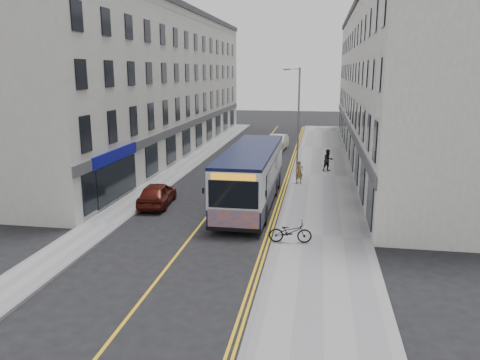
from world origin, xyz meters
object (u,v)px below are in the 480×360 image
(streetlamp, at_px, (297,115))
(city_bus, at_px, (251,174))
(car_maroon, at_px, (157,194))
(pedestrian_near, at_px, (299,172))
(car_white, at_px, (277,143))
(pedestrian_far, at_px, (328,160))
(bicycle, at_px, (290,232))

(streetlamp, xyz_separation_m, city_bus, (-2.12, -10.18, -2.53))
(city_bus, bearing_deg, car_maroon, -168.80)
(city_bus, height_order, pedestrian_near, city_bus)
(car_white, relative_size, car_maroon, 1.14)
(pedestrian_near, bearing_deg, car_maroon, -164.93)
(city_bus, bearing_deg, car_white, 90.73)
(city_bus, xyz_separation_m, car_maroon, (-5.45, -1.08, -1.15))
(pedestrian_far, relative_size, car_maroon, 0.42)
(bicycle, distance_m, car_maroon, 9.65)
(pedestrian_near, height_order, car_white, pedestrian_near)
(bicycle, xyz_separation_m, car_maroon, (-8.17, 5.15, 0.07))
(car_white, xyz_separation_m, car_maroon, (-5.20, -20.56, -0.07))
(pedestrian_near, relative_size, pedestrian_far, 0.93)
(bicycle, relative_size, pedestrian_near, 1.22)
(streetlamp, relative_size, pedestrian_near, 5.02)
(car_maroon, bearing_deg, bicycle, 143.03)
(streetlamp, distance_m, pedestrian_near, 5.88)
(pedestrian_near, bearing_deg, city_bus, -139.39)
(streetlamp, relative_size, city_bus, 0.69)
(pedestrian_far, bearing_deg, streetlamp, 141.36)
(city_bus, height_order, pedestrian_far, city_bus)
(pedestrian_far, bearing_deg, pedestrian_near, -146.55)
(pedestrian_near, bearing_deg, pedestrian_far, 41.45)
(pedestrian_far, xyz_separation_m, car_maroon, (-10.06, -10.97, -0.27))
(bicycle, height_order, pedestrian_far, pedestrian_far)
(city_bus, height_order, car_maroon, city_bus)
(pedestrian_far, distance_m, car_white, 10.75)
(car_maroon, bearing_deg, pedestrian_far, -137.26)
(bicycle, bearing_deg, streetlamp, -3.62)
(bicycle, height_order, car_white, car_white)
(city_bus, xyz_separation_m, bicycle, (2.72, -6.23, -1.22))
(bicycle, xyz_separation_m, pedestrian_far, (1.89, 16.11, 0.34))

